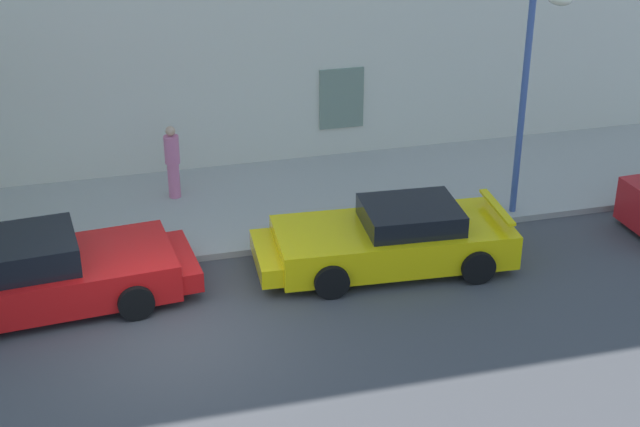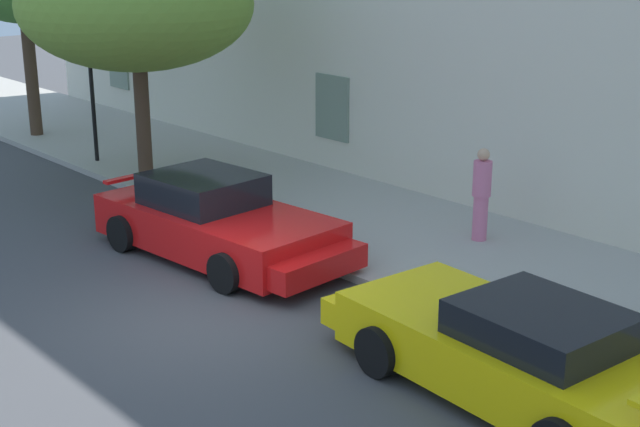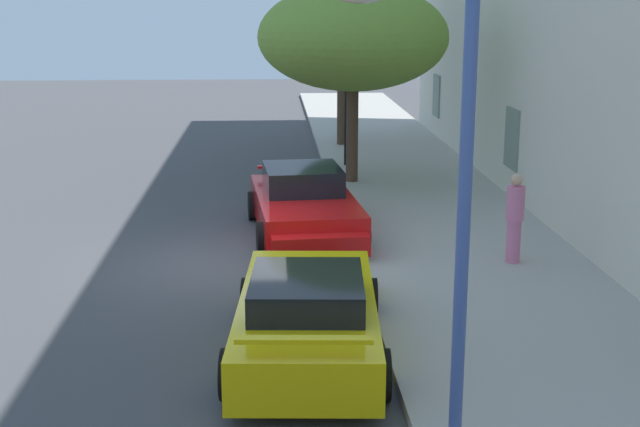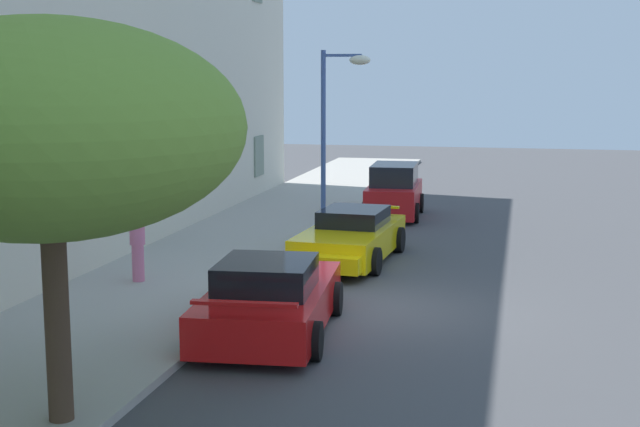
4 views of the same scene
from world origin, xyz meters
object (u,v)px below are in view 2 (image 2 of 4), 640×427
tree_near_kerb (136,5)px  traffic_light (87,66)px  sportscar_yellow_flank (505,348)px  pedestrian_admiring (481,193)px  sportscar_red_lead (222,224)px

tree_near_kerb → traffic_light: (-2.37, -0.04, -1.53)m
sportscar_yellow_flank → pedestrian_admiring: (-3.63, 4.03, 0.43)m
sportscar_yellow_flank → pedestrian_admiring: 5.44m
sportscar_red_lead → traffic_light: (-7.41, 1.44, 1.85)m
tree_near_kerb → sportscar_yellow_flank: bearing=-8.6°
tree_near_kerb → traffic_light: bearing=-179.0°
tree_near_kerb → pedestrian_admiring: tree_near_kerb is taller
sportscar_red_lead → sportscar_yellow_flank: (6.23, -0.22, -0.03)m
traffic_light → pedestrian_admiring: bearing=13.3°
sportscar_red_lead → pedestrian_admiring: 4.63m
tree_near_kerb → traffic_light: size_ratio=1.55×
sportscar_red_lead → pedestrian_admiring: (2.61, 3.81, 0.40)m
sportscar_red_lead → pedestrian_admiring: bearing=55.6°
traffic_light → pedestrian_admiring: (10.02, 2.37, -1.45)m
sportscar_yellow_flank → tree_near_kerb: size_ratio=0.97×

